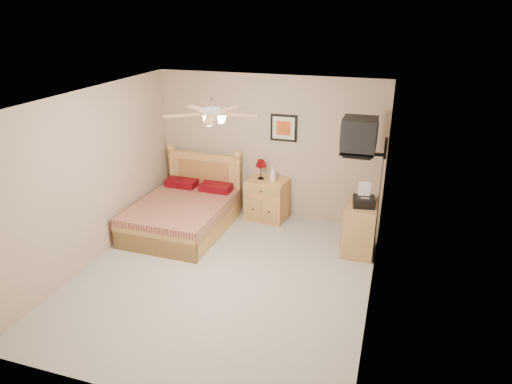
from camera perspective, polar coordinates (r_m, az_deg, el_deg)
floor at (r=6.56m, az=-4.07°, el=-10.41°), size 4.50×4.50×0.00m
ceiling at (r=5.63m, az=-4.77°, el=11.57°), size 4.00×4.50×0.04m
wall_back at (r=7.99m, az=1.58°, el=5.62°), size 4.00×0.04×2.50m
wall_front at (r=4.22m, az=-15.93°, el=-11.48°), size 4.00×0.04×2.50m
wall_left at (r=6.94m, az=-19.93°, el=1.64°), size 0.04×4.50×2.50m
wall_right at (r=5.60m, az=15.00°, el=-2.62°), size 0.04×4.50×2.50m
bed at (r=7.63m, az=-9.43°, el=-0.66°), size 1.46×1.90×1.21m
nightstand at (r=8.06m, az=1.36°, el=-0.92°), size 0.72×0.57×0.73m
table_lamp at (r=7.92m, az=0.61°, el=2.87°), size 0.20×0.20×0.35m
lotion_bottle at (r=7.83m, az=2.11°, el=2.22°), size 0.12×0.12×0.25m
framed_picture at (r=7.81m, az=3.49°, el=8.00°), size 0.46×0.04×0.46m
dresser at (r=7.14m, az=12.82°, el=-4.41°), size 0.47×0.67×0.79m
fax_machine at (r=6.87m, az=13.41°, el=-0.39°), size 0.36×0.38×0.34m
magazine_lower at (r=7.21m, az=13.41°, el=-0.63°), size 0.25×0.29×0.02m
magazine_upper at (r=7.21m, az=13.48°, el=-0.45°), size 0.23×0.28×0.02m
wall_tv at (r=6.69m, az=14.05°, el=6.64°), size 0.56×0.46×0.58m
ceiling_fan at (r=5.47m, az=-5.52°, el=9.75°), size 1.14×1.14×0.28m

